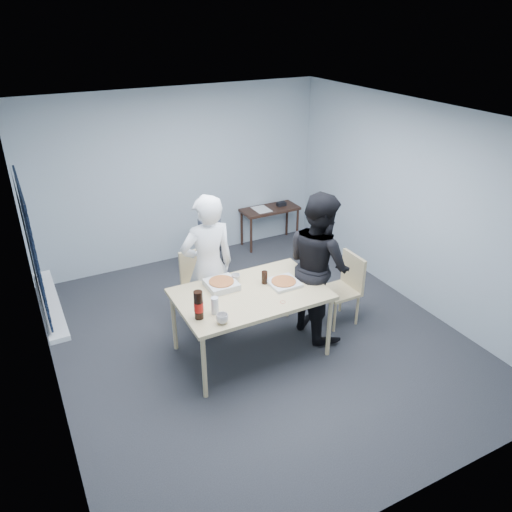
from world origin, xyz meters
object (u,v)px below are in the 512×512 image
stool (211,252)px  mug_a (222,318)px  person_white (208,267)px  dining_table (251,297)px  chair_far (199,280)px  mug_b (236,278)px  soda_bottle (199,305)px  backpack (210,233)px  chair_right (345,284)px  side_table (270,213)px  person_black (318,265)px

stool → mug_a: mug_a is taller
mug_a → person_white: bearing=75.2°
dining_table → stool: 1.97m
chair_far → mug_b: bearing=-75.1°
person_white → soda_bottle: 0.90m
chair_far → backpack: 1.08m
chair_right → dining_table: bearing=-177.6°
stool → side_table: bearing=23.7°
side_table → mug_b: mug_b is taller
side_table → backpack: 1.43m
backpack → mug_b: bearing=-86.3°
side_table → backpack: (-1.30, -0.58, 0.13)m
dining_table → mug_a: 0.65m
mug_a → person_black: bearing=17.0°
dining_table → mug_a: (-0.51, -0.39, 0.11)m
mug_b → soda_bottle: (-0.64, -0.50, 0.10)m
person_black → mug_b: bearing=75.6°
chair_far → mug_a: bearing=-101.8°
chair_right → person_white: (-1.59, 0.53, 0.37)m
person_black → stool: (-0.59, 1.87, -0.51)m
chair_right → mug_b: (-1.38, 0.23, 0.32)m
person_white → mug_b: 0.36m
chair_far → person_white: (-0.03, -0.40, 0.37)m
side_table → soda_bottle: soda_bottle is taller
person_white → backpack: 1.45m
person_black → mug_a: 1.48m
soda_bottle → side_table: bearing=49.5°
dining_table → mug_a: bearing=-142.8°
dining_table → person_white: person_white is taller
dining_table → person_black: 0.92m
chair_far → person_black: 1.51m
dining_table → person_white: bearing=113.4°
chair_far → person_white: person_white is taller
soda_bottle → dining_table: bearing=16.8°
dining_table → chair_far: 1.03m
chair_right → person_black: size_ratio=0.50×
side_table → mug_b: (-1.65, -2.19, 0.28)m
side_table → backpack: bearing=-155.9°
person_white → backpack: person_white is taller
person_black → stool: size_ratio=3.67×
mug_a → soda_bottle: size_ratio=0.40×
stool → backpack: (0.00, -0.01, 0.31)m
dining_table → backpack: size_ratio=3.95×
person_black → stool: bearing=17.6°
person_white → stool: person_white is taller
backpack → mug_b: size_ratio=4.10×
chair_right → person_black: bearing=-178.8°
person_black → soda_bottle: 1.61m
person_black → side_table: 2.56m
person_white → person_black: 1.28m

